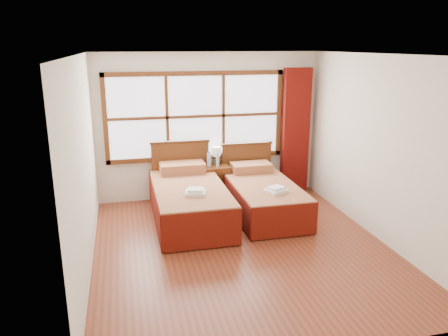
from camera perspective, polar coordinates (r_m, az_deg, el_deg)
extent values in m
plane|color=brown|center=(6.16, 2.36, -10.35)|extent=(4.50, 4.50, 0.00)
plane|color=white|center=(5.53, 2.67, 14.59)|extent=(4.50, 4.50, 0.00)
plane|color=silver|center=(7.85, -1.95, 5.43)|extent=(4.00, 0.00, 4.00)
plane|color=silver|center=(5.53, -17.88, 0.18)|extent=(0.00, 4.50, 4.50)
plane|color=silver|center=(6.53, 19.67, 2.36)|extent=(0.00, 4.50, 4.50)
cube|color=white|center=(7.74, -3.75, 6.76)|extent=(3.00, 0.02, 1.40)
cube|color=#582D13|center=(7.87, -3.63, 1.41)|extent=(3.16, 0.06, 0.08)
cube|color=#582D13|center=(7.64, -3.82, 12.23)|extent=(3.16, 0.06, 0.08)
cube|color=#582D13|center=(7.62, -15.27, 6.10)|extent=(0.08, 0.06, 1.56)
cube|color=#582D13|center=(8.12, 7.14, 7.10)|extent=(0.08, 0.06, 1.56)
cube|color=#582D13|center=(7.66, -7.44, 6.56)|extent=(0.05, 0.05, 1.40)
cube|color=#582D13|center=(7.82, -0.08, 6.89)|extent=(0.05, 0.05, 1.40)
cube|color=#582D13|center=(7.72, -3.72, 6.74)|extent=(3.00, 0.05, 0.05)
cube|color=#640F0A|center=(8.20, 9.32, 4.76)|extent=(0.50, 0.16, 2.30)
cube|color=#43230E|center=(7.01, -4.48, -5.63)|extent=(0.98, 1.95, 0.32)
cube|color=maroon|center=(6.90, -4.53, -3.38)|extent=(1.09, 2.17, 0.27)
cube|color=#66150A|center=(6.91, -9.00, -4.94)|extent=(0.03, 2.17, 0.54)
cube|color=#66150A|center=(7.06, -0.11, -4.28)|extent=(0.03, 2.17, 0.54)
cube|color=#66150A|center=(5.98, -2.89, -8.16)|extent=(1.09, 0.03, 0.54)
cube|color=maroon|center=(7.58, -5.49, 0.09)|extent=(0.76, 0.45, 0.17)
cube|color=#582D13|center=(7.83, -5.69, -0.44)|extent=(1.02, 0.06, 1.06)
cube|color=#43230E|center=(7.70, -5.80, 3.42)|extent=(1.06, 0.08, 0.04)
cube|color=#43230E|center=(7.28, 5.12, -4.92)|extent=(0.89, 1.78, 0.29)
cube|color=maroon|center=(7.19, 5.17, -2.94)|extent=(1.00, 1.97, 0.24)
cube|color=#66150A|center=(7.10, 1.31, -4.35)|extent=(0.03, 1.97, 0.49)
cube|color=#66150A|center=(7.40, 8.81, -3.69)|extent=(0.03, 1.97, 0.49)
cube|color=#66150A|center=(6.38, 7.91, -6.92)|extent=(1.00, 0.03, 0.49)
cube|color=maroon|center=(7.78, 3.56, 0.09)|extent=(0.70, 0.41, 0.15)
cube|color=#582D13|center=(8.09, 2.94, -0.21)|extent=(0.93, 0.06, 0.97)
cube|color=#43230E|center=(7.97, 2.99, 3.19)|extent=(0.97, 0.08, 0.04)
cube|color=#582D13|center=(7.86, -1.08, -1.92)|extent=(0.48, 0.42, 0.64)
cube|color=#43230E|center=(7.70, -0.72, -3.32)|extent=(0.42, 0.02, 0.19)
cube|color=#43230E|center=(7.62, -0.72, -1.51)|extent=(0.42, 0.02, 0.19)
sphere|color=#A47937|center=(7.68, -0.69, -3.37)|extent=(0.03, 0.03, 0.03)
sphere|color=#A47937|center=(7.60, -0.70, -1.55)|extent=(0.03, 0.03, 0.03)
cube|color=white|center=(6.47, -3.74, -3.24)|extent=(0.35, 0.32, 0.05)
cube|color=white|center=(6.46, -3.74, -2.87)|extent=(0.26, 0.24, 0.04)
cube|color=white|center=(6.75, 6.81, -2.96)|extent=(0.37, 0.35, 0.05)
cube|color=white|center=(6.74, 6.82, -2.61)|extent=(0.28, 0.26, 0.04)
cylinder|color=gold|center=(7.87, -1.00, 0.59)|extent=(0.10, 0.10, 0.02)
cylinder|color=gold|center=(7.85, -1.01, 1.14)|extent=(0.02, 0.02, 0.14)
cylinder|color=white|center=(7.82, -1.01, 2.20)|extent=(0.16, 0.16, 0.16)
cylinder|color=#A6C8D6|center=(7.70, -1.96, 1.09)|extent=(0.07, 0.07, 0.24)
cylinder|color=blue|center=(7.67, -1.97, 2.07)|extent=(0.03, 0.03, 0.03)
cylinder|color=#A6C8D6|center=(7.71, -0.86, 0.96)|extent=(0.06, 0.06, 0.20)
cylinder|color=blue|center=(7.68, -0.87, 1.78)|extent=(0.03, 0.03, 0.03)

